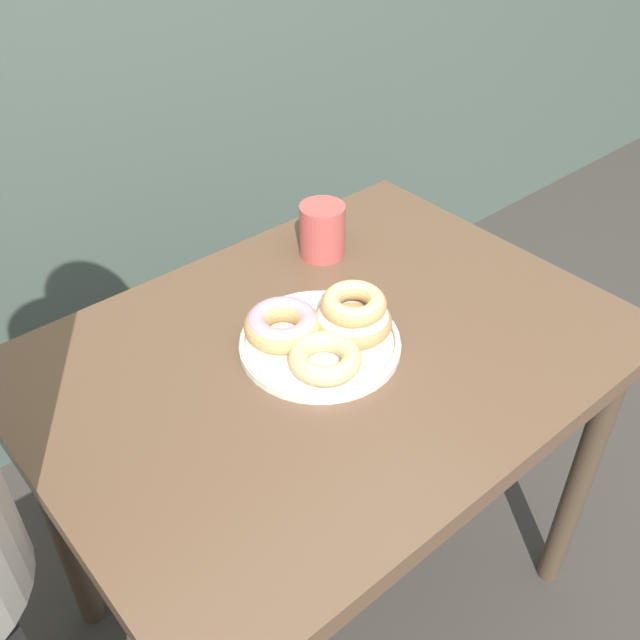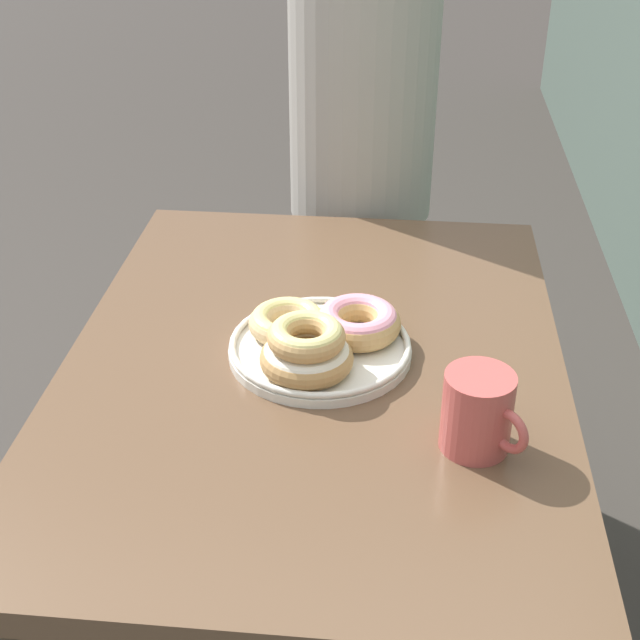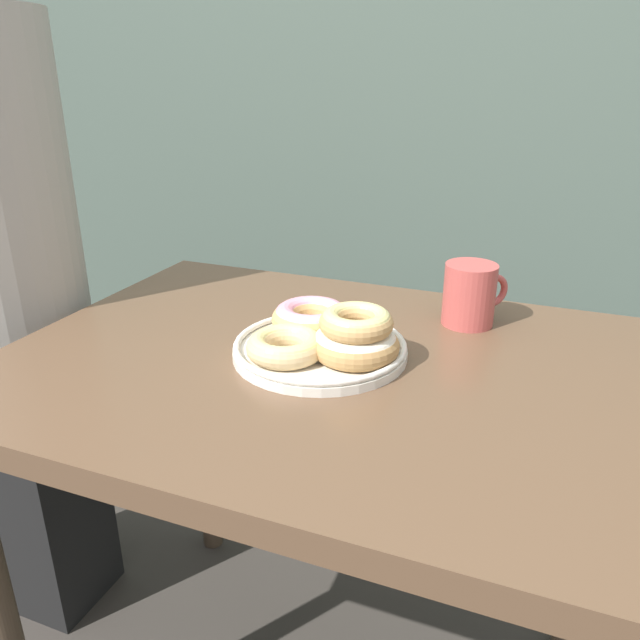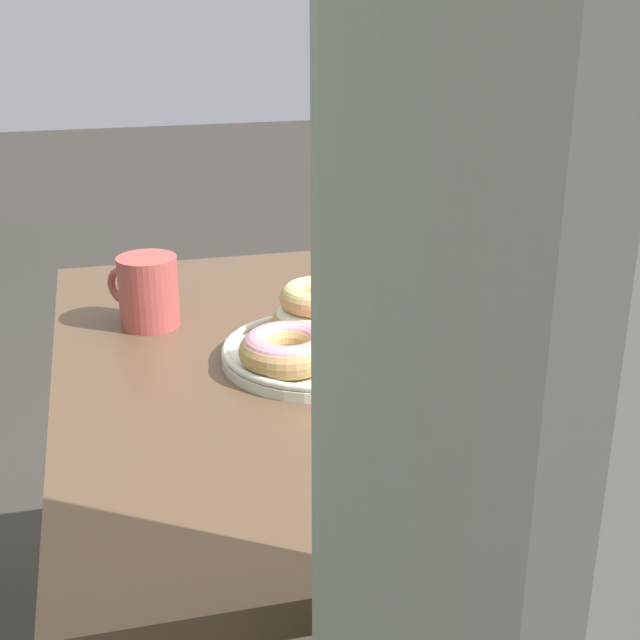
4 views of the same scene
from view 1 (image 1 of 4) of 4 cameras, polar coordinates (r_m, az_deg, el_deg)
dining_table at (r=1.27m, az=0.64°, el=-5.42°), size 1.00×0.74×0.76m
donut_plate at (r=1.19m, az=0.29°, el=-0.87°), size 0.27×0.27×0.09m
coffee_mug at (r=1.41m, az=0.19°, el=7.26°), size 0.11×0.11×0.11m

